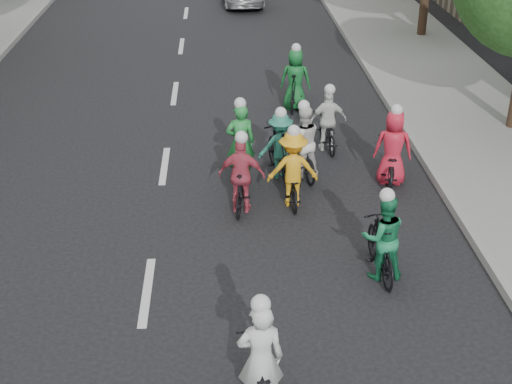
{
  "coord_description": "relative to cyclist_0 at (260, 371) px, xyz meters",
  "views": [
    {
      "loc": [
        1.31,
        -10.02,
        7.05
      ],
      "look_at": [
        1.94,
        1.64,
        1.0
      ],
      "focal_mm": 50.0,
      "sensor_mm": 36.0,
      "label": 1
    }
  ],
  "objects": [
    {
      "name": "cyclist_6",
      "position": [
        1.36,
        7.11,
        0.04
      ],
      "size": [
        0.95,
        1.86,
        1.79
      ],
      "rotation": [
        0.0,
        0.0,
        3.34
      ],
      "color": "black",
      "rests_on": "ground"
    },
    {
      "name": "cyclist_8",
      "position": [
        2.13,
        8.52,
        -0.03
      ],
      "size": [
        0.91,
        1.6,
        1.66
      ],
      "rotation": [
        0.0,
        0.0,
        3.23
      ],
      "color": "black",
      "rests_on": "ground"
    },
    {
      "name": "cyclist_4",
      "position": [
        3.26,
        6.65,
        0.04
      ],
      "size": [
        0.93,
        1.8,
        1.84
      ],
      "rotation": [
        0.0,
        0.0,
        2.94
      ],
      "color": "black",
      "rests_on": "ground"
    },
    {
      "name": "cyclist_7",
      "position": [
        0.86,
        7.07,
        0.06
      ],
      "size": [
        1.07,
        1.9,
        1.66
      ],
      "rotation": [
        0.0,
        0.0,
        3.34
      ],
      "color": "black",
      "rests_on": "ground"
    },
    {
      "name": "cyclist_9",
      "position": [
        1.63,
        11.32,
        0.09
      ],
      "size": [
        0.92,
        1.82,
        1.85
      ],
      "rotation": [
        0.0,
        0.0,
        2.95
      ],
      "color": "black",
      "rests_on": "ground"
    },
    {
      "name": "cyclist_0",
      "position": [
        0.0,
        0.0,
        0.0
      ],
      "size": [
        0.63,
        1.69,
        1.85
      ],
      "rotation": [
        0.0,
        0.0,
        3.17
      ],
      "color": "black",
      "rests_on": "ground"
    },
    {
      "name": "cyclist_5",
      "position": [
        -0.01,
        7.06,
        0.06
      ],
      "size": [
        0.67,
        1.74,
        1.9
      ],
      "rotation": [
        0.0,
        0.0,
        3.22
      ],
      "color": "black",
      "rests_on": "ground"
    },
    {
      "name": "cyclist_1",
      "position": [
        2.28,
        3.04,
        0.06
      ],
      "size": [
        0.79,
        1.73,
        1.72
      ],
      "rotation": [
        0.0,
        0.0,
        3.18
      ],
      "color": "black",
      "rests_on": "ground"
    },
    {
      "name": "curb_right",
      "position": [
        4.29,
        12.73,
        -0.5
      ],
      "size": [
        0.18,
        80.0,
        0.18
      ],
      "primitive_type": "cube",
      "color": "#999993",
      "rests_on": "ground"
    },
    {
      "name": "ground",
      "position": [
        -1.76,
        2.73,
        -0.59
      ],
      "size": [
        120.0,
        120.0,
        0.0
      ],
      "primitive_type": "plane",
      "color": "black",
      "rests_on": "ground"
    },
    {
      "name": "cyclist_2",
      "position": [
        1.0,
        5.76,
        0.07
      ],
      "size": [
        1.05,
        1.53,
        1.76
      ],
      "rotation": [
        0.0,
        0.0,
        3.15
      ],
      "color": "black",
      "rests_on": "ground"
    },
    {
      "name": "sidewalk_right",
      "position": [
        6.24,
        12.73,
        -0.52
      ],
      "size": [
        4.0,
        80.0,
        0.15
      ],
      "primitive_type": "cube",
      "color": "gray",
      "rests_on": "ground"
    },
    {
      "name": "cyclist_3",
      "position": [
        -0.04,
        5.53,
        0.05
      ],
      "size": [
        1.0,
        1.54,
        1.76
      ],
      "rotation": [
        0.0,
        0.0,
        2.97
      ],
      "color": "black",
      "rests_on": "ground"
    }
  ]
}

